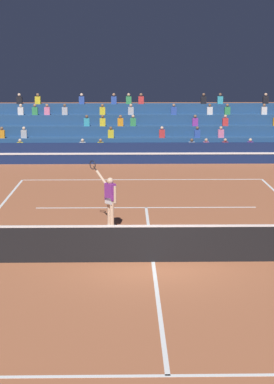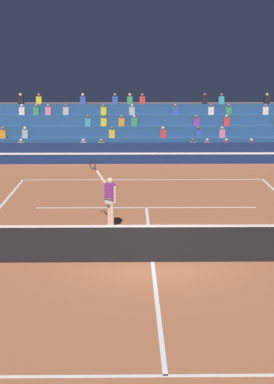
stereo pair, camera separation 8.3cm
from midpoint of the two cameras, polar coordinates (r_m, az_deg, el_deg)
ground_plane at (r=17.85m, az=1.52°, el=-6.24°), size 120.00×120.00×0.00m
court_lines at (r=17.85m, az=1.52°, el=-6.23°), size 11.10×23.90×0.01m
tennis_net at (r=17.69m, az=1.53°, el=-4.56°), size 12.00×0.10×1.10m
sponsor_banner_wall at (r=33.64m, az=0.46°, el=3.47°), size 18.00×0.26×1.10m
bleacher_stand at (r=37.34m, az=0.35°, el=5.06°), size 17.16×4.75×3.38m
tennis_player at (r=21.01m, az=-2.33°, el=-0.66°), size 0.96×1.10×2.23m
tennis_ball at (r=19.17m, az=-10.61°, el=-5.04°), size 0.07×0.07×0.07m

